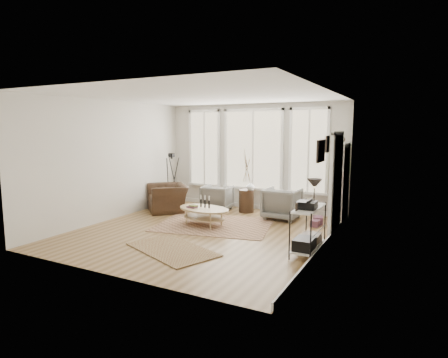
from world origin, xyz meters
The scene contains 17 objects.
room centered at (0.02, 0.03, 1.43)m, with size 5.50×5.54×2.90m.
bay_window centered at (0.00, 2.71, 1.61)m, with size 4.14×0.12×2.24m.
door centered at (2.57, 1.15, 1.12)m, with size 0.09×1.06×2.22m.
bookcase centered at (2.44, 2.23, 0.96)m, with size 0.31×0.85×2.06m.
low_shelf centered at (2.38, -0.30, 0.51)m, with size 0.38×1.08×1.30m.
wall_art centered at (2.58, -0.27, 1.88)m, with size 0.04×0.88×0.44m.
rug_main centered at (-0.06, 0.62, 0.01)m, with size 2.57×1.93×0.01m, color brown.
rug_runner centered at (0.12, -1.32, 0.01)m, with size 1.77×0.99×0.01m, color brown.
coffee_table centered at (-0.28, 0.49, 0.32)m, with size 1.40×1.01×0.59m.
armchair_left centered at (-0.76, 2.04, 0.35)m, with size 0.74×0.76×0.69m, color slate.
armchair_right centered at (1.14, 1.92, 0.39)m, with size 0.83×0.85×0.78m, color slate.
side_table centered at (0.03, 2.22, 0.81)m, with size 0.40×0.40×1.69m.
vase centered at (0.15, 2.20, 0.72)m, with size 0.22×0.22×0.23m, color silver.
accent_chair centered at (-1.92, 1.34, 0.36)m, with size 1.11×0.97×0.72m, color #352215.
tripod_camera centered at (-2.25, 2.03, 0.70)m, with size 0.54×0.54×1.52m.
book_stack_near centered at (2.05, 1.83, 0.09)m, with size 0.22×0.28×0.18m, color maroon.
book_stack_far centered at (2.05, 1.57, 0.07)m, with size 0.18×0.23×0.15m, color maroon.
Camera 1 is at (4.06, -6.80, 2.23)m, focal length 30.00 mm.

